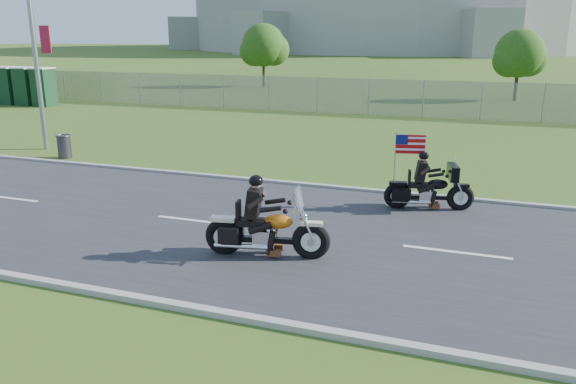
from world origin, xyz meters
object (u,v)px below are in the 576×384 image
(porta_toilet_b, at_px, (26,87))
(porta_toilet_c, at_px, (9,86))
(trash_can, at_px, (64,147))
(porta_toilet_a, at_px, (44,88))
(motorcycle_lead, at_px, (265,232))
(motorcycle_follow, at_px, (429,190))

(porta_toilet_b, bearing_deg, porta_toilet_c, 180.00)
(trash_can, bearing_deg, porta_toilet_b, 137.63)
(porta_toilet_a, bearing_deg, motorcycle_lead, -39.60)
(porta_toilet_b, bearing_deg, motorcycle_lead, -37.90)
(porta_toilet_a, distance_m, porta_toilet_b, 1.40)
(porta_toilet_a, height_order, motorcycle_lead, porta_toilet_a)
(porta_toilet_a, bearing_deg, porta_toilet_b, 180.00)
(trash_can, bearing_deg, porta_toilet_c, 140.47)
(porta_toilet_b, xyz_separation_m, motorcycle_lead, (23.72, -18.47, -0.60))
(porta_toilet_b, xyz_separation_m, porta_toilet_c, (-1.40, 0.00, 0.00))
(porta_toilet_a, xyz_separation_m, motorcycle_lead, (22.32, -18.47, -0.60))
(porta_toilet_a, bearing_deg, porta_toilet_c, 180.00)
(porta_toilet_c, distance_m, motorcycle_follow, 31.27)
(porta_toilet_b, bearing_deg, porta_toilet_a, 0.00)
(porta_toilet_a, xyz_separation_m, porta_toilet_b, (-1.40, 0.00, 0.00))
(porta_toilet_a, bearing_deg, motorcycle_follow, -29.32)
(porta_toilet_b, distance_m, motorcycle_lead, 30.07)
(porta_toilet_c, bearing_deg, porta_toilet_b, 0.00)
(motorcycle_lead, relative_size, trash_can, 3.09)
(motorcycle_lead, bearing_deg, motorcycle_follow, 46.31)
(porta_toilet_b, bearing_deg, trash_can, -42.37)
(porta_toilet_c, height_order, motorcycle_lead, porta_toilet_c)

